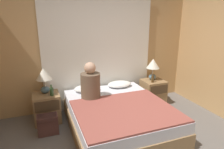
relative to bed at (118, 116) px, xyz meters
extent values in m
cube|color=tan|center=(0.00, 1.12, 1.02)|extent=(4.27, 0.06, 2.50)
cube|color=white|center=(0.00, 1.06, 0.93)|extent=(2.36, 0.02, 2.32)
cube|color=#99754C|center=(0.00, 0.00, -0.09)|extent=(1.63, 2.02, 0.28)
cube|color=silver|center=(0.00, 0.00, 0.14)|extent=(1.59, 1.98, 0.19)
cube|color=#937047|center=(-1.16, 0.71, 0.04)|extent=(0.48, 0.46, 0.55)
cube|color=#4C3823|center=(-1.16, 0.48, 0.18)|extent=(0.42, 0.02, 0.20)
cube|color=#937047|center=(1.16, 0.71, 0.04)|extent=(0.48, 0.46, 0.55)
cube|color=#4C3823|center=(1.16, 0.48, 0.18)|extent=(0.42, 0.02, 0.20)
ellipsoid|color=slate|center=(-1.16, 0.78, 0.38)|extent=(0.16, 0.16, 0.13)
cylinder|color=#B2A893|center=(-1.16, 0.78, 0.51)|extent=(0.02, 0.02, 0.14)
cone|color=silver|center=(-1.16, 0.78, 0.69)|extent=(0.29, 0.29, 0.21)
ellipsoid|color=slate|center=(1.16, 0.78, 0.38)|extent=(0.16, 0.16, 0.13)
cylinder|color=#B2A893|center=(1.16, 0.78, 0.51)|extent=(0.02, 0.02, 0.14)
cone|color=silver|center=(1.16, 0.78, 0.69)|extent=(0.29, 0.29, 0.21)
ellipsoid|color=white|center=(-0.36, 0.80, 0.30)|extent=(0.52, 0.35, 0.12)
ellipsoid|color=white|center=(0.36, 0.80, 0.30)|extent=(0.52, 0.35, 0.12)
cube|color=#994C42|center=(0.00, -0.30, 0.25)|extent=(1.57, 1.36, 0.03)
cylinder|color=brown|center=(-0.38, 0.41, 0.48)|extent=(0.36, 0.36, 0.48)
sphere|color=tan|center=(-0.38, 0.41, 0.82)|extent=(0.21, 0.21, 0.21)
cylinder|color=#2D4C28|center=(-1.06, 0.61, 0.39)|extent=(0.07, 0.07, 0.15)
cylinder|color=#2D4C28|center=(-1.06, 0.61, 0.49)|extent=(0.02, 0.02, 0.06)
cylinder|color=#513819|center=(1.07, 0.61, 0.39)|extent=(0.06, 0.06, 0.14)
cylinder|color=#513819|center=(1.07, 0.61, 0.49)|extent=(0.02, 0.02, 0.06)
cube|color=brown|center=(-1.18, 0.26, -0.06)|extent=(0.34, 0.19, 0.35)
cube|color=#452824|center=(-1.18, 0.24, 0.07)|extent=(0.30, 0.20, 0.08)
camera|label=1|loc=(-1.23, -2.94, 1.71)|focal=32.00mm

